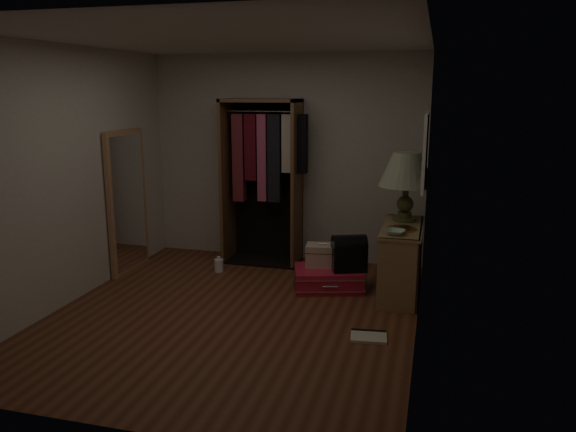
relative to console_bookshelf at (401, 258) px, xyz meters
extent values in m
plane|color=#5B2D1A|center=(-1.53, -1.05, -0.39)|extent=(4.00, 4.00, 0.00)
cube|color=beige|center=(-1.53, 0.95, 0.91)|extent=(3.50, 0.02, 2.60)
cube|color=beige|center=(-1.53, -3.05, 0.91)|extent=(3.50, 0.02, 2.60)
cube|color=beige|center=(0.22, -1.05, 0.91)|extent=(0.02, 4.00, 2.60)
cube|color=beige|center=(-3.28, -1.05, 0.91)|extent=(0.02, 4.00, 2.60)
cube|color=silver|center=(-1.53, -1.05, 2.21)|extent=(3.50, 4.00, 0.01)
cube|color=white|center=(0.20, -0.05, 1.16)|extent=(0.03, 0.96, 0.76)
cube|color=black|center=(0.20, -0.05, 1.16)|extent=(0.03, 0.90, 0.70)
cube|color=beige|center=(0.18, -0.05, 0.85)|extent=(0.01, 0.88, 0.02)
cube|color=beige|center=(0.18, -0.05, 0.93)|extent=(0.01, 0.88, 0.02)
cube|color=beige|center=(0.18, -0.05, 1.00)|extent=(0.01, 0.88, 0.02)
cube|color=beige|center=(0.18, -0.05, 1.08)|extent=(0.01, 0.88, 0.02)
cube|color=beige|center=(0.18, -0.05, 1.16)|extent=(0.01, 0.88, 0.02)
cube|color=beige|center=(0.18, -0.05, 1.24)|extent=(0.01, 0.88, 0.02)
cube|color=beige|center=(0.18, -0.05, 1.32)|extent=(0.01, 0.88, 0.02)
cube|color=beige|center=(0.18, -0.05, 1.39)|extent=(0.01, 0.88, 0.02)
cube|color=beige|center=(0.18, -0.05, 1.47)|extent=(0.01, 0.88, 0.02)
cube|color=#977449|center=(0.01, -0.58, -0.01)|extent=(0.40, 0.03, 0.75)
cube|color=#977449|center=(0.01, 0.49, -0.01)|extent=(0.40, 0.03, 0.75)
cube|color=#977449|center=(0.01, -0.05, -0.33)|extent=(0.40, 1.04, 0.03)
cube|color=#977449|center=(0.01, -0.05, 0.18)|extent=(0.40, 1.04, 0.03)
cube|color=#977449|center=(0.01, -0.05, 0.35)|extent=(0.42, 1.12, 0.03)
cube|color=brown|center=(0.20, -0.05, -0.01)|extent=(0.02, 1.10, 0.75)
cube|color=#977449|center=(0.00, 0.28, 0.26)|extent=(0.36, 0.38, 0.13)
cube|color=gray|center=(-0.08, -0.51, -0.17)|extent=(0.17, 0.04, 0.29)
cube|color=#4C3833|center=(-0.07, -0.46, -0.16)|extent=(0.18, 0.05, 0.32)
cube|color=#B7AD99|center=(-0.06, -0.40, -0.19)|extent=(0.21, 0.04, 0.25)
cube|color=brown|center=(-0.08, -0.35, -0.16)|extent=(0.17, 0.04, 0.31)
cube|color=#3F4C59|center=(-0.07, -0.31, -0.18)|extent=(0.19, 0.03, 0.27)
cube|color=gray|center=(-0.09, -0.26, -0.16)|extent=(0.16, 0.04, 0.31)
cube|color=#59594C|center=(-0.09, -0.22, -0.18)|extent=(0.15, 0.03, 0.27)
cube|color=#B2724C|center=(-0.09, -0.18, -0.19)|extent=(0.15, 0.04, 0.24)
cube|color=beige|center=(-0.08, -0.13, -0.18)|extent=(0.16, 0.03, 0.26)
cube|color=#332D38|center=(-0.06, -0.09, -0.16)|extent=(0.21, 0.04, 0.31)
cube|color=gray|center=(-0.07, -0.04, -0.15)|extent=(0.18, 0.04, 0.32)
cube|color=#4C3833|center=(-0.08, 0.00, -0.16)|extent=(0.16, 0.03, 0.31)
cube|color=#B7AD99|center=(-0.08, 0.04, -0.18)|extent=(0.16, 0.04, 0.27)
cube|color=brown|center=(-0.07, 0.10, -0.20)|extent=(0.18, 0.05, 0.22)
cube|color=#3F4C59|center=(-0.05, 0.15, -0.18)|extent=(0.22, 0.05, 0.28)
cube|color=gray|center=(-0.06, 0.22, -0.17)|extent=(0.20, 0.05, 0.29)
cube|color=#59594C|center=(-0.08, 0.26, -0.19)|extent=(0.16, 0.03, 0.25)
cube|color=#B2724C|center=(-0.06, 0.31, -0.20)|extent=(0.20, 0.04, 0.23)
cube|color=beige|center=(-0.07, 0.36, -0.16)|extent=(0.18, 0.04, 0.32)
cube|color=#332D38|center=(-0.07, 0.41, -0.17)|extent=(0.18, 0.05, 0.29)
cube|color=brown|center=(-2.24, 0.69, 0.64)|extent=(0.04, 0.50, 2.05)
cube|color=brown|center=(-1.33, 0.69, 0.64)|extent=(0.04, 0.50, 2.05)
cube|color=brown|center=(-1.78, 0.69, 1.64)|extent=(0.95, 0.50, 0.04)
cube|color=black|center=(-1.78, 0.93, 0.64)|extent=(0.95, 0.02, 2.05)
cube|color=black|center=(-1.78, 0.69, -0.38)|extent=(0.95, 0.50, 0.02)
cylinder|color=silver|center=(-1.78, 0.69, 1.51)|extent=(0.87, 0.02, 0.02)
cube|color=maroon|center=(-2.07, 0.67, 0.94)|extent=(0.14, 0.14, 1.08)
cube|color=#590F19|center=(-1.91, 0.67, 1.07)|extent=(0.14, 0.12, 0.81)
cube|color=#BF4C72|center=(-1.76, 0.67, 0.95)|extent=(0.11, 0.13, 1.07)
cube|color=black|center=(-1.60, 0.67, 0.94)|extent=(0.16, 0.13, 1.07)
cube|color=beige|center=(-1.43, 0.67, 1.13)|extent=(0.16, 0.10, 0.70)
cube|color=black|center=(-1.27, 0.67, 1.13)|extent=(0.12, 0.15, 0.71)
cube|color=tan|center=(-3.24, -0.05, 0.46)|extent=(0.05, 0.80, 1.70)
cube|color=white|center=(-3.21, -0.05, 0.46)|extent=(0.01, 0.68, 1.58)
cube|color=red|center=(-0.78, -0.08, -0.27)|extent=(0.85, 0.70, 0.23)
cube|color=silver|center=(-0.78, -0.08, -0.34)|extent=(0.87, 0.73, 0.01)
cube|color=silver|center=(-0.78, -0.08, -0.21)|extent=(0.87, 0.73, 0.01)
cylinder|color=silver|center=(-0.70, -0.34, -0.27)|extent=(0.17, 0.07, 0.02)
cube|color=#C7B498|center=(-0.86, -0.01, -0.04)|extent=(0.39, 0.29, 0.25)
cube|color=brown|center=(-0.86, -0.01, 0.01)|extent=(0.39, 0.30, 0.01)
cylinder|color=silver|center=(-0.86, -0.01, 0.10)|extent=(0.10, 0.03, 0.02)
cube|color=black|center=(-0.55, -0.09, -0.02)|extent=(0.43, 0.35, 0.28)
cylinder|color=black|center=(-0.55, -0.09, 0.12)|extent=(0.43, 0.35, 0.24)
cylinder|color=#414B24|center=(0.01, 0.22, 0.38)|extent=(0.33, 0.33, 0.04)
cylinder|color=#414B24|center=(0.01, 0.22, 0.43)|extent=(0.19, 0.19, 0.05)
sphere|color=#414B24|center=(0.01, 0.22, 0.55)|extent=(0.23, 0.23, 0.18)
cylinder|color=#414B24|center=(0.01, 0.22, 0.69)|extent=(0.08, 0.08, 0.11)
cone|color=beige|center=(0.01, 0.22, 0.93)|extent=(0.76, 0.76, 0.37)
cone|color=silver|center=(0.01, 0.22, 0.93)|extent=(0.68, 0.68, 0.34)
cylinder|color=#B38244|center=(0.01, -0.19, 0.37)|extent=(0.30, 0.30, 0.02)
imported|color=#A6C8A8|center=(-0.04, -0.41, 0.38)|extent=(0.23, 0.23, 0.05)
cylinder|color=white|center=(-2.17, 0.15, -0.31)|extent=(0.14, 0.14, 0.15)
cylinder|color=white|center=(-2.17, 0.15, -0.22)|extent=(0.06, 0.06, 0.04)
cube|color=beige|center=(-0.18, -1.25, -0.38)|extent=(0.34, 0.29, 0.03)
cube|color=black|center=(-0.20, -1.15, -0.38)|extent=(0.32, 0.08, 0.03)
camera|label=1|loc=(0.31, -5.91, 1.77)|focal=35.00mm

